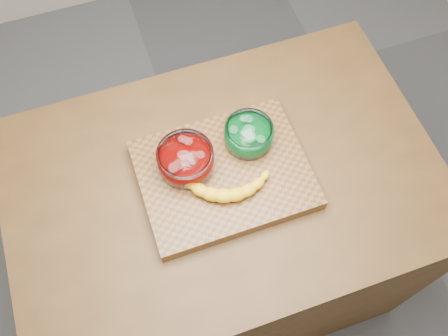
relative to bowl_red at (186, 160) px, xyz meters
name	(u,v)px	position (x,y,z in m)	size (l,w,h in m)	color
ground	(224,269)	(0.09, -0.05, -0.97)	(3.50, 3.50, 0.00)	#56565A
counter	(224,234)	(0.09, -0.05, -0.52)	(1.20, 0.80, 0.90)	#503418
cutting_board	(224,175)	(0.09, -0.05, -0.05)	(0.45, 0.35, 0.04)	brown
bowl_red	(186,160)	(0.00, 0.00, 0.00)	(0.15, 0.15, 0.07)	white
bowl_green	(249,135)	(0.18, 0.02, 0.00)	(0.13, 0.13, 0.06)	white
banana	(226,179)	(0.08, -0.08, -0.02)	(0.26, 0.16, 0.04)	yellow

